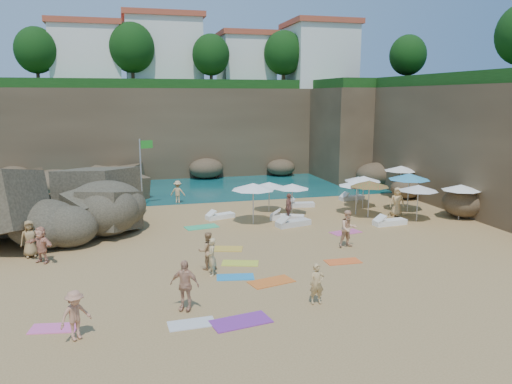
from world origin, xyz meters
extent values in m
plane|color=tan|center=(0.00, 0.00, 0.00)|extent=(120.00, 120.00, 0.00)
plane|color=#0C4751|center=(0.00, 30.00, 0.00)|extent=(120.00, 120.00, 0.00)
cube|color=brown|center=(2.00, 25.00, 4.00)|extent=(44.00, 8.00, 8.00)
cube|color=brown|center=(19.00, 8.00, 4.00)|extent=(8.00, 30.00, 8.00)
cube|color=brown|center=(17.00, 20.00, 4.00)|extent=(10.00, 12.00, 8.00)
cube|color=white|center=(-8.00, 26.00, 10.75)|extent=(6.00, 5.00, 5.50)
cube|color=#B2472D|center=(-8.00, 26.00, 13.75)|extent=(6.48, 5.40, 0.50)
cube|color=white|center=(-1.00, 27.00, 11.25)|extent=(7.00, 6.00, 6.50)
cube|color=#B2472D|center=(-1.00, 27.00, 14.75)|extent=(7.56, 6.48, 0.50)
cube|color=white|center=(7.00, 26.00, 10.50)|extent=(5.00, 5.00, 5.00)
cube|color=#B2472D|center=(7.00, 26.00, 13.25)|extent=(5.40, 5.40, 0.50)
cube|color=white|center=(14.00, 24.00, 11.00)|extent=(6.00, 6.00, 6.00)
cube|color=#B2472D|center=(14.00, 24.00, 14.25)|extent=(6.48, 6.48, 0.50)
sphere|color=#11380F|center=(-12.00, 24.00, 11.20)|extent=(3.60, 3.60, 3.60)
sphere|color=#11380F|center=(-4.00, 24.00, 11.60)|extent=(4.05, 4.05, 4.05)
sphere|color=#11380F|center=(3.00, 23.00, 11.04)|extent=(3.42, 3.42, 3.42)
sphere|color=#11380F|center=(10.00, 23.00, 11.36)|extent=(3.78, 3.78, 3.78)
sphere|color=#11380F|center=(19.00, 16.00, 10.80)|extent=(3.15, 3.15, 3.15)
cylinder|color=white|center=(-16.50, 30.00, 3.00)|extent=(0.10, 0.10, 6.00)
cylinder|color=white|center=(-15.00, 30.00, 3.00)|extent=(0.10, 0.10, 6.00)
cylinder|color=silver|center=(-4.07, 9.84, 2.28)|extent=(0.09, 0.09, 4.57)
cube|color=#238D25|center=(-3.62, 9.84, 4.20)|extent=(0.77, 0.29, 0.51)
cylinder|color=silver|center=(3.75, 6.36, 0.91)|extent=(0.05, 0.05, 1.82)
cone|color=white|center=(3.75, 6.36, 1.78)|extent=(2.05, 2.05, 0.31)
cylinder|color=silver|center=(10.49, 7.39, 0.87)|extent=(0.05, 0.05, 1.75)
cone|color=silver|center=(10.49, 7.39, 1.70)|extent=(1.96, 1.96, 0.30)
cylinder|color=silver|center=(4.84, 5.01, 0.95)|extent=(0.06, 0.06, 1.89)
cone|color=white|center=(4.84, 5.01, 1.85)|extent=(2.12, 2.12, 0.32)
cylinder|color=silver|center=(14.43, 8.54, 1.09)|extent=(0.06, 0.06, 2.18)
cone|color=white|center=(14.43, 8.54, 2.13)|extent=(2.45, 2.45, 0.37)
cylinder|color=silver|center=(11.56, 1.79, 1.03)|extent=(0.06, 0.06, 2.05)
cone|color=silver|center=(11.56, 1.79, 2.00)|extent=(2.30, 2.30, 0.35)
cylinder|color=silver|center=(9.20, 3.36, 1.08)|extent=(0.06, 0.06, 2.16)
cone|color=red|center=(9.20, 3.36, 2.10)|extent=(2.42, 2.42, 0.37)
cylinder|color=silver|center=(10.09, 5.85, 1.01)|extent=(0.06, 0.06, 2.02)
cone|color=white|center=(10.09, 5.85, 1.97)|extent=(2.27, 2.27, 0.34)
cylinder|color=silver|center=(8.82, 4.28, 1.02)|extent=(0.06, 0.06, 2.03)
cone|color=white|center=(8.82, 4.28, 1.98)|extent=(2.28, 2.28, 0.35)
cylinder|color=silver|center=(2.00, 3.63, 1.13)|extent=(0.07, 0.07, 2.26)
cone|color=white|center=(2.00, 3.63, 2.21)|extent=(2.54, 2.54, 0.39)
cylinder|color=silver|center=(12.39, 4.15, 1.17)|extent=(0.07, 0.07, 2.34)
cone|color=#3896BF|center=(12.39, 4.15, 2.29)|extent=(2.63, 2.63, 0.40)
cylinder|color=silver|center=(14.22, 1.46, 1.01)|extent=(0.06, 0.06, 2.01)
cone|color=white|center=(14.22, 1.46, 1.96)|extent=(2.26, 2.26, 0.34)
cube|color=white|center=(0.38, 5.39, 0.14)|extent=(1.88, 1.13, 0.28)
cube|color=silver|center=(10.55, 8.46, 0.14)|extent=(1.88, 0.84, 0.28)
cube|color=silver|center=(4.09, 2.57, 0.16)|extent=(2.17, 1.20, 0.32)
cube|color=white|center=(4.20, 4.00, 0.16)|extent=(2.10, 1.44, 0.31)
cube|color=silver|center=(6.20, 7.23, 0.14)|extent=(1.92, 0.86, 0.29)
cube|color=white|center=(9.56, 1.38, 0.15)|extent=(2.01, 0.82, 0.30)
cube|color=pink|center=(-7.49, -7.68, 0.01)|extent=(1.57, 0.97, 0.03)
cube|color=orange|center=(0.38, -5.56, 0.02)|extent=(1.94, 1.29, 0.03)
cube|color=#CCD538|center=(-0.32, -3.03, 0.01)|extent=(1.78, 1.25, 0.03)
cube|color=silver|center=(-3.19, -8.49, 0.01)|extent=(1.56, 0.83, 0.03)
cube|color=#802D95|center=(-1.61, -8.74, 0.02)|extent=(2.09, 1.30, 0.03)
cube|color=#268ECE|center=(-0.90, -4.67, 0.01)|extent=(1.63, 1.01, 0.03)
cube|color=#D65393|center=(6.40, 0.49, 0.01)|extent=(1.84, 1.20, 0.03)
cube|color=orange|center=(4.19, -3.98, 0.01)|extent=(1.59, 0.82, 0.03)
cube|color=#35BC78|center=(-1.03, 3.60, 0.02)|extent=(1.99, 1.24, 0.03)
cube|color=gold|center=(-0.61, -0.76, 0.02)|extent=(1.99, 1.39, 0.03)
imported|color=tan|center=(-1.83, -3.38, 0.82)|extent=(0.86, 0.70, 1.64)
imported|color=tan|center=(-1.63, 10.48, 0.79)|extent=(1.11, 0.77, 1.58)
imported|color=#9F604F|center=(4.14, 3.56, 0.85)|extent=(0.81, 1.08, 1.71)
imported|color=tan|center=(11.02, 3.16, 0.91)|extent=(0.99, 0.74, 1.81)
imported|color=#A77853|center=(-9.10, 10.76, 0.97)|extent=(1.83, 0.66, 1.94)
imported|color=#D6B679|center=(-1.78, -4.18, 0.79)|extent=(0.42, 0.60, 1.58)
imported|color=tan|center=(-6.71, -8.66, 0.21)|extent=(1.69, 1.83, 0.41)
imported|color=tan|center=(-3.27, -7.34, 0.22)|extent=(1.75, 2.05, 0.43)
imported|color=#A48352|center=(-9.44, 0.29, 0.23)|extent=(1.25, 1.86, 0.45)
imported|color=tan|center=(-8.81, -0.71, 0.22)|extent=(2.19, 2.21, 0.43)
imported|color=tan|center=(1.33, -8.00, 0.17)|extent=(0.62, 1.49, 0.35)
imported|color=#E5AD82|center=(5.34, -2.00, 0.34)|extent=(1.02, 1.88, 0.69)
camera|label=1|loc=(-5.02, -23.63, 7.28)|focal=35.00mm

